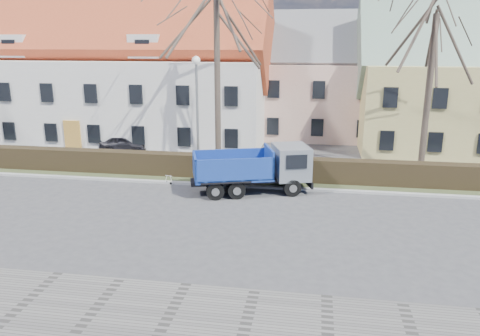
% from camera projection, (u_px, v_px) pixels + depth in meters
% --- Properties ---
extents(ground, '(120.00, 120.00, 0.00)m').
position_uv_depth(ground, '(223.00, 218.00, 20.75)').
color(ground, '#424245').
extents(sidewalk_near, '(80.00, 5.00, 0.08)m').
position_uv_depth(sidewalk_near, '(162.00, 330.00, 12.66)').
color(sidewalk_near, slate).
rests_on(sidewalk_near, ground).
extents(curb_far, '(80.00, 0.30, 0.12)m').
position_uv_depth(curb_far, '(240.00, 186.00, 25.12)').
color(curb_far, '#A3A2A1').
rests_on(curb_far, ground).
extents(grass_strip, '(80.00, 3.00, 0.10)m').
position_uv_depth(grass_strip, '(244.00, 178.00, 26.64)').
color(grass_strip, '#3A4526').
rests_on(grass_strip, ground).
extents(hedge, '(60.00, 0.90, 1.30)m').
position_uv_depth(hedge, '(244.00, 168.00, 26.29)').
color(hedge, black).
rests_on(hedge, ground).
extents(building_white, '(26.80, 10.80, 9.50)m').
position_uv_depth(building_white, '(101.00, 78.00, 36.75)').
color(building_white, silver).
rests_on(building_white, ground).
extents(building_pink, '(10.80, 8.80, 8.00)m').
position_uv_depth(building_pink, '(319.00, 86.00, 38.10)').
color(building_pink, beige).
rests_on(building_pink, ground).
extents(tree_1, '(9.20, 9.20, 12.65)m').
position_uv_depth(tree_1, '(217.00, 63.00, 27.48)').
color(tree_1, '#453930').
rests_on(tree_1, ground).
extents(tree_2, '(8.00, 8.00, 11.00)m').
position_uv_depth(tree_2, '(430.00, 80.00, 25.82)').
color(tree_2, '#453930').
rests_on(tree_2, ground).
extents(dump_truck, '(6.63, 4.11, 2.49)m').
position_uv_depth(dump_truck, '(248.00, 169.00, 23.92)').
color(dump_truck, navy).
rests_on(dump_truck, ground).
extents(streetlight, '(0.54, 0.54, 6.86)m').
position_uv_depth(streetlight, '(197.00, 115.00, 26.96)').
color(streetlight, gray).
rests_on(streetlight, ground).
extents(cart_frame, '(0.68, 0.50, 0.56)m').
position_uv_depth(cart_frame, '(166.00, 179.00, 25.61)').
color(cart_frame, silver).
rests_on(cart_frame, ground).
extents(parked_car_a, '(3.53, 1.48, 1.19)m').
position_uv_depth(parked_car_a, '(125.00, 143.00, 32.91)').
color(parked_car_a, '#232228').
rests_on(parked_car_a, ground).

